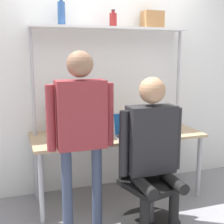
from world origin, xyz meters
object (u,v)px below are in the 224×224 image
monitor (74,112)px  office_chair (148,198)px  storage_box (152,20)px  person_seated (153,142)px  laptop (130,130)px  cell_phone (155,136)px  bottle_red (113,20)px  person_standing (81,122)px  bottle_blue (61,13)px

monitor → office_chair: 1.22m
storage_box → person_seated: bearing=-114.5°
laptop → person_seated: person_seated is taller
cell_phone → bottle_red: 1.34m
monitor → person_seated: size_ratio=0.37×
office_chair → cell_phone: bearing=58.0°
laptop → person_standing: (-0.64, -0.49, 0.24)m
bottle_red → office_chair: bearing=-87.3°
office_chair → storage_box: 1.97m
monitor → cell_phone: (0.78, -0.41, -0.23)m
person_standing → storage_box: storage_box is taller
storage_box → bottle_red: bearing=180.0°
bottle_red → storage_box: 0.47m
monitor → office_chair: monitor is taller
laptop → person_seated: (-0.02, -0.58, 0.02)m
cell_phone → bottle_blue: (-0.89, 0.43, 1.27)m
office_chair → person_standing: 0.99m
office_chair → person_standing: person_standing is taller
bottle_blue → cell_phone: bearing=-25.9°
monitor → laptop: (0.53, -0.32, -0.16)m
cell_phone → person_seated: (-0.27, -0.49, 0.09)m
laptop → storage_box: bearing=40.2°
laptop → storage_box: 1.29m
monitor → laptop: bearing=-31.6°
laptop → office_chair: 0.76m
monitor → storage_box: 1.38m
cell_phone → office_chair: size_ratio=0.17×
person_standing → bottle_red: 1.37m
monitor → person_standing: (-0.12, -0.81, 0.07)m
person_standing → office_chair: bearing=-5.0°
cell_phone → office_chair: office_chair is taller
laptop → cell_phone: bearing=-19.3°
laptop → bottle_blue: 1.41m
monitor → person_standing: person_standing is taller
person_seated → storage_box: storage_box is taller
office_chair → bottle_red: bearing=92.7°
monitor → bottle_blue: size_ratio=1.77×
storage_box → monitor: bearing=-178.9°
laptop → storage_box: size_ratio=1.56×
office_chair → person_seated: person_seated is taller
person_seated → bottle_red: 1.47m
monitor → bottle_blue: 1.05m
office_chair → monitor: bearing=120.1°
bottle_blue → bottle_red: bottle_blue is taller
laptop → storage_box: (0.40, 0.34, 1.18)m
laptop → person_standing: size_ratio=0.22×
bottle_red → storage_box: size_ratio=0.81×
office_chair → bottle_red: (-0.04, 0.88, 1.70)m
person_standing → laptop: bearing=37.1°
laptop → person_seated: bearing=-91.6°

